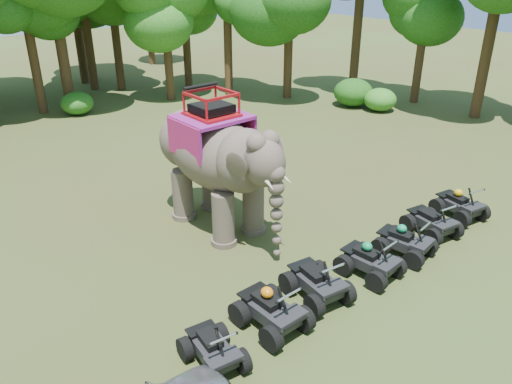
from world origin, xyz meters
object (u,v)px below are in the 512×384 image
at_px(atv_6, 461,201).
at_px(atv_5, 432,218).
at_px(elephant, 216,161).
at_px(atv_3, 371,256).
at_px(atv_1, 271,305).
at_px(atv_2, 317,277).
at_px(atv_4, 405,238).
at_px(atv_0, 213,344).

bearing_deg(atv_6, atv_5, -168.57).
height_order(atv_5, atv_6, atv_6).
relative_size(elephant, atv_3, 3.26).
distance_m(elephant, atv_1, 5.79).
relative_size(atv_2, atv_4, 1.06).
distance_m(atv_0, atv_3, 5.48).
xyz_separation_m(atv_0, atv_1, (1.83, 0.12, 0.09)).
bearing_deg(atv_1, atv_0, -177.20).
height_order(elephant, atv_6, elephant).
xyz_separation_m(elephant, atv_5, (4.97, -5.09, -1.72)).
bearing_deg(elephant, atv_6, -36.88).
xyz_separation_m(atv_0, atv_4, (7.14, -0.03, 0.04)).
bearing_deg(atv_6, atv_1, -169.63).
bearing_deg(atv_5, atv_0, -169.20).
distance_m(atv_0, atv_5, 8.90).
bearing_deg(atv_2, atv_6, 7.99).
bearing_deg(atv_3, atv_4, -4.61).
bearing_deg(atv_0, atv_5, 8.97).
height_order(atv_1, atv_2, atv_1).
relative_size(atv_0, atv_5, 0.93).
bearing_deg(atv_1, atv_3, -3.06).
height_order(atv_3, atv_5, atv_3).
bearing_deg(elephant, atv_0, -127.16).
height_order(elephant, atv_2, elephant).
bearing_deg(atv_4, atv_2, 166.98).
xyz_separation_m(atv_1, atv_3, (3.64, -0.14, -0.04)).
bearing_deg(atv_2, atv_0, -168.44).
xyz_separation_m(atv_3, atv_6, (5.25, 0.24, -0.01)).
bearing_deg(atv_4, atv_3, 170.85).
xyz_separation_m(atv_1, atv_2, (1.71, 0.10, -0.01)).
height_order(atv_0, atv_6, atv_6).
distance_m(atv_1, atv_3, 3.65).
bearing_deg(atv_4, atv_6, -5.20).
xyz_separation_m(atv_3, atv_4, (1.66, -0.00, -0.01)).
relative_size(atv_1, atv_4, 1.08).
height_order(atv_2, atv_6, atv_2).
bearing_deg(atv_0, atv_3, 7.65).
relative_size(atv_0, atv_3, 0.91).
distance_m(elephant, atv_5, 7.32).
distance_m(atv_2, atv_3, 1.95).
height_order(atv_0, atv_4, atv_4).
xyz_separation_m(atv_2, atv_6, (7.19, -0.01, -0.03)).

